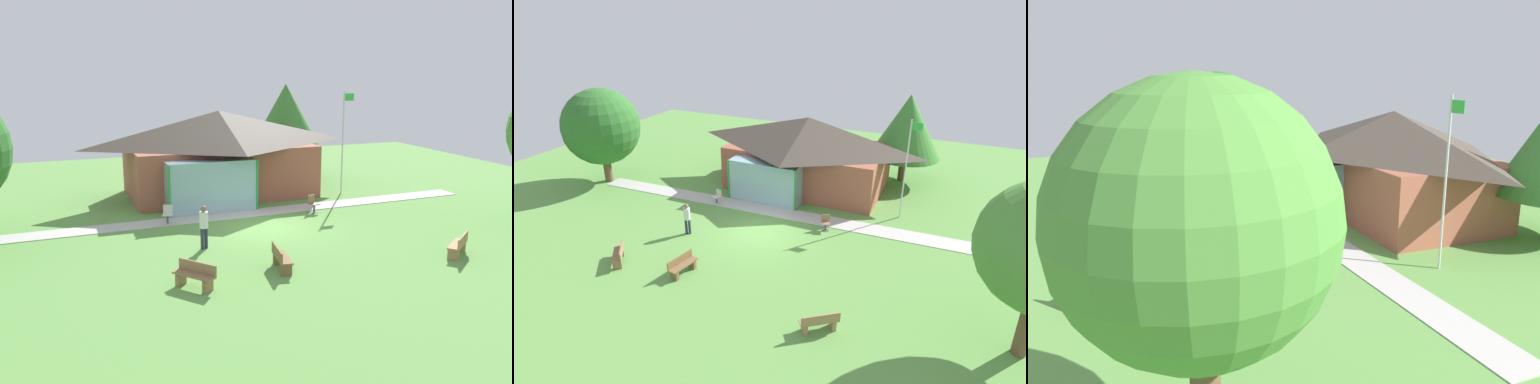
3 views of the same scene
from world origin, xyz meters
TOP-DOWN VIEW (x-y plane):
  - ground_plane at (0.00, 0.00)m, footprint 44.00×44.00m
  - pavilion at (-0.05, 7.00)m, footprint 10.77×7.35m
  - footpath at (0.00, 2.59)m, footprint 24.61×2.02m
  - flagpole at (6.53, 4.94)m, footprint 0.64×0.08m
  - bench_front_left at (-4.69, -5.44)m, footprint 1.26×1.46m
  - bench_front_right at (5.40, -5.98)m, footprint 1.46×1.26m
  - bench_front_center at (-1.45, -4.94)m, footprint 0.69×1.55m
  - patio_chair_west at (-3.96, 2.23)m, footprint 0.57×0.57m
  - patio_chair_lawn_spare at (3.13, 1.69)m, footprint 0.57×0.57m
  - visitor_strolling_lawn at (-3.35, -1.75)m, footprint 0.34×0.34m
  - tree_behind_pavilion_right at (5.60, 10.81)m, footprint 4.59×4.59m

SIDE VIEW (x-z plane):
  - ground_plane at x=0.00m, z-range 0.00..0.00m
  - footpath at x=0.00m, z-range 0.00..0.03m
  - bench_front_left at x=-4.69m, z-range -0.02..0.82m
  - bench_front_right at x=5.40m, z-range -0.02..0.82m
  - bench_front_center at x=-1.45m, z-range -0.02..0.82m
  - patio_chair_west at x=-3.96m, z-range -0.01..0.85m
  - patio_chair_lawn_spare at x=3.13m, z-range -0.01..0.85m
  - visitor_strolling_lawn at x=-3.35m, z-range 0.15..1.89m
  - pavilion at x=-0.05m, z-range 0.09..4.74m
  - flagpole at x=6.53m, z-range 0.29..5.99m
  - tree_behind_pavilion_right at x=5.60m, z-range 0.87..6.78m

